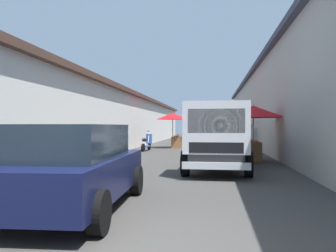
# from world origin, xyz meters

# --- Properties ---
(ground) EXTENTS (90.00, 90.00, 0.00)m
(ground) POSITION_xyz_m (13.50, 0.00, 0.00)
(ground) COLOR #3D3A38
(building_left_whitewash) EXTENTS (49.80, 7.50, 3.55)m
(building_left_whitewash) POSITION_xyz_m (15.75, 7.27, 1.79)
(building_left_whitewash) COLOR silver
(building_left_whitewash) RESTS_ON ground
(building_right_concrete) EXTENTS (49.80, 7.50, 5.09)m
(building_right_concrete) POSITION_xyz_m (15.75, -7.27, 2.55)
(building_right_concrete) COLOR #A39E93
(building_right_concrete) RESTS_ON ground
(fruit_stall_near_right) EXTENTS (2.12, 2.12, 2.33)m
(fruit_stall_near_right) POSITION_xyz_m (17.94, 1.37, 1.76)
(fruit_stall_near_right) COLOR #9E9EA3
(fruit_stall_near_right) RESTS_ON ground
(fruit_stall_near_left) EXTENTS (2.60, 2.60, 2.37)m
(fruit_stall_near_left) POSITION_xyz_m (17.07, -1.86, 1.81)
(fruit_stall_near_left) COLOR #9E9EA3
(fruit_stall_near_left) RESTS_ON ground
(fruit_stall_far_left) EXTENTS (2.53, 2.53, 2.31)m
(fruit_stall_far_left) POSITION_xyz_m (10.17, -2.75, 1.81)
(fruit_stall_far_left) COLOR #9E9EA3
(fruit_stall_far_left) RESTS_ON ground
(hatchback_car) EXTENTS (3.98, 2.05, 1.45)m
(hatchback_car) POSITION_xyz_m (1.76, 1.22, 0.74)
(hatchback_car) COLOR #0F1438
(hatchback_car) RESTS_ON ground
(delivery_truck) EXTENTS (4.96, 2.05, 2.08)m
(delivery_truck) POSITION_xyz_m (6.56, -1.27, 1.04)
(delivery_truck) COLOR black
(delivery_truck) RESTS_ON ground
(vendor_by_crates) EXTENTS (0.36, 0.58, 1.56)m
(vendor_by_crates) POSITION_xyz_m (12.89, -2.96, 0.89)
(vendor_by_crates) COLOR #665B4C
(vendor_by_crates) RESTS_ON ground
(parked_scooter) EXTENTS (1.69, 0.40, 1.14)m
(parked_scooter) POSITION_xyz_m (15.36, 2.62, 0.45)
(parked_scooter) COLOR black
(parked_scooter) RESTS_ON ground
(plastic_stool) EXTENTS (0.30, 0.30, 0.43)m
(plastic_stool) POSITION_xyz_m (6.39, 3.08, 0.33)
(plastic_stool) COLOR #1E8C3F
(plastic_stool) RESTS_ON ground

